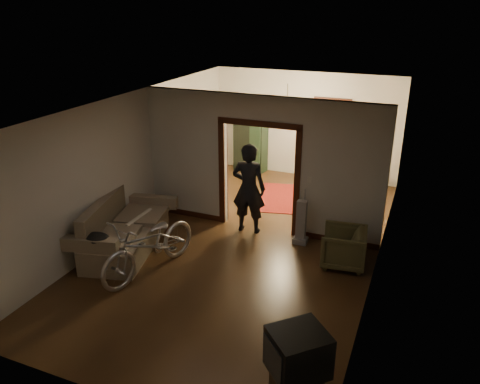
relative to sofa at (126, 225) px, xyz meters
The scene contains 23 objects.
floor 2.36m from the sofa, 28.07° to the left, with size 5.00×8.50×0.01m, color #331F10.
ceiling 3.25m from the sofa, 28.07° to the left, with size 5.00×8.50×0.01m, color white.
wall_back 5.78m from the sofa, 69.12° to the left, with size 5.00×0.02×2.80m, color beige.
wall_left 1.48m from the sofa, 113.17° to the left, with size 0.02×8.50×2.80m, color beige.
wall_right 4.75m from the sofa, 13.46° to the left, with size 0.02×8.50×2.80m, color beige.
partition_wall 2.88m from the sofa, 42.04° to the left, with size 5.00×0.14×2.80m, color beige.
door_casing 2.80m from the sofa, 42.04° to the left, with size 1.74×0.20×2.32m, color #33160B.
far_window 6.05m from the sofa, 62.68° to the left, with size 0.98×0.06×1.28m, color black.
chandelier 4.51m from the sofa, 60.42° to the left, with size 0.24×0.24×0.24m, color #FFE0A5.
light_switch 3.63m from the sofa, 29.71° to the left, with size 0.08×0.01×0.12m, color silver.
sofa is the anchor object (origin of this frame).
rolled_paper 0.32m from the sofa, 71.57° to the left, with size 0.10×0.10×0.83m, color beige.
jacket 0.93m from the sofa, 86.86° to the right, with size 0.50×0.38×0.15m, color black.
bicycle 1.06m from the sofa, 31.92° to the right, with size 0.73×2.09×1.10m, color silver.
armchair 4.09m from the sofa, 13.87° to the left, with size 0.76×0.78×0.71m, color brown.
crt_tv 4.77m from the sofa, 31.11° to the right, with size 0.62×0.55×0.53m, color black.
vacuum 3.38m from the sofa, 26.05° to the left, with size 0.28×0.22×0.91m, color gray.
person 2.52m from the sofa, 40.27° to the left, with size 0.69×0.45×1.89m, color black.
oriental_rug 4.21m from the sofa, 58.62° to the left, with size 1.41×1.85×0.01m, color maroon.
locker 5.18m from the sofa, 83.68° to the left, with size 0.85×0.47×1.70m, color #1E331F.
globe 5.36m from the sofa, 83.68° to the left, with size 0.31×0.31×0.31m, color #1E5972.
desk 5.70m from the sofa, 55.28° to the left, with size 1.00×0.56×0.74m, color black.
desk_chair 5.14m from the sofa, 62.05° to the left, with size 0.41×0.41×0.92m, color black.
Camera 1 is at (3.02, -7.66, 4.46)m, focal length 35.00 mm.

